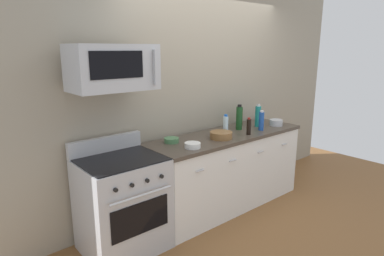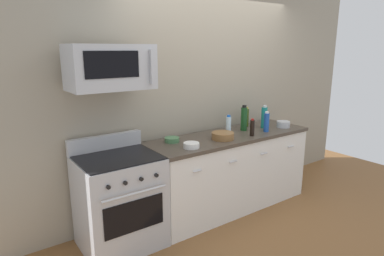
{
  "view_description": "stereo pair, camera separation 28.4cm",
  "coord_description": "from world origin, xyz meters",
  "px_view_note": "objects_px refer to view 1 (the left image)",
  "views": [
    {
      "loc": [
        -2.78,
        -2.63,
        1.91
      ],
      "look_at": [
        -0.6,
        -0.05,
        1.09
      ],
      "focal_mm": 30.8,
      "sensor_mm": 36.0,
      "label": 1
    },
    {
      "loc": [
        -2.56,
        -2.8,
        1.91
      ],
      "look_at": [
        -0.6,
        -0.05,
        1.09
      ],
      "focal_mm": 30.8,
      "sensor_mm": 36.0,
      "label": 2
    }
  ],
  "objects_px": {
    "bowl_white_ceramic": "(193,145)",
    "bottle_sparkling_teal": "(258,116)",
    "bottle_olive_oil": "(240,117)",
    "bowl_wooden_salad": "(221,135)",
    "bowl_green_glaze": "(171,140)",
    "bowl_steel_prep": "(276,122)",
    "bottle_wine_green": "(239,118)",
    "bottle_soy_sauce_dark": "(249,127)",
    "range_oven": "(123,203)",
    "bottle_soda_blue": "(261,121)",
    "microwave": "(113,67)",
    "bottle_water_clear": "(226,125)"
  },
  "relations": [
    {
      "from": "bottle_wine_green",
      "to": "bowl_white_ceramic",
      "type": "relative_size",
      "value": 1.9
    },
    {
      "from": "bottle_olive_oil",
      "to": "bottle_wine_green",
      "type": "bearing_deg",
      "value": -142.27
    },
    {
      "from": "range_oven",
      "to": "bowl_wooden_salad",
      "type": "distance_m",
      "value": 1.32
    },
    {
      "from": "bottle_soy_sauce_dark",
      "to": "bowl_green_glaze",
      "type": "xyz_separation_m",
      "value": [
        -0.9,
        0.32,
        -0.07
      ]
    },
    {
      "from": "bottle_sparkling_teal",
      "to": "bowl_white_ceramic",
      "type": "distance_m",
      "value": 1.28
    },
    {
      "from": "bowl_steel_prep",
      "to": "bottle_soda_blue",
      "type": "bearing_deg",
      "value": -174.66
    },
    {
      "from": "microwave",
      "to": "bottle_soda_blue",
      "type": "height_order",
      "value": "microwave"
    },
    {
      "from": "bottle_sparkling_teal",
      "to": "bottle_water_clear",
      "type": "height_order",
      "value": "bottle_sparkling_teal"
    },
    {
      "from": "bottle_water_clear",
      "to": "bottle_olive_oil",
      "type": "bearing_deg",
      "value": 23.4
    },
    {
      "from": "bowl_green_glaze",
      "to": "bottle_soy_sauce_dark",
      "type": "bearing_deg",
      "value": -19.71
    },
    {
      "from": "bowl_white_ceramic",
      "to": "bowl_wooden_salad",
      "type": "bearing_deg",
      "value": 7.98
    },
    {
      "from": "bottle_water_clear",
      "to": "bowl_white_ceramic",
      "type": "xyz_separation_m",
      "value": [
        -0.63,
        -0.15,
        -0.09
      ]
    },
    {
      "from": "bottle_sparkling_teal",
      "to": "bottle_olive_oil",
      "type": "distance_m",
      "value": 0.23
    },
    {
      "from": "bottle_soy_sauce_dark",
      "to": "bottle_water_clear",
      "type": "height_order",
      "value": "bottle_water_clear"
    },
    {
      "from": "bowl_steel_prep",
      "to": "bottle_wine_green",
      "type": "bearing_deg",
      "value": 162.04
    },
    {
      "from": "bottle_olive_oil",
      "to": "bowl_wooden_salad",
      "type": "height_order",
      "value": "bottle_olive_oil"
    },
    {
      "from": "bottle_soda_blue",
      "to": "bowl_green_glaze",
      "type": "bearing_deg",
      "value": 166.53
    },
    {
      "from": "bottle_soy_sauce_dark",
      "to": "bottle_water_clear",
      "type": "relative_size",
      "value": 0.83
    },
    {
      "from": "bottle_wine_green",
      "to": "bottle_soy_sauce_dark",
      "type": "distance_m",
      "value": 0.27
    },
    {
      "from": "bowl_steel_prep",
      "to": "range_oven",
      "type": "bearing_deg",
      "value": 176.93
    },
    {
      "from": "bottle_soy_sauce_dark",
      "to": "bowl_white_ceramic",
      "type": "bearing_deg",
      "value": 178.71
    },
    {
      "from": "microwave",
      "to": "bottle_olive_oil",
      "type": "relative_size",
      "value": 2.93
    },
    {
      "from": "bottle_olive_oil",
      "to": "bowl_white_ceramic",
      "type": "xyz_separation_m",
      "value": [
        -1.14,
        -0.36,
        -0.09
      ]
    },
    {
      "from": "bowl_white_ceramic",
      "to": "bottle_soda_blue",
      "type": "bearing_deg",
      "value": 0.98
    },
    {
      "from": "bottle_wine_green",
      "to": "bottle_soda_blue",
      "type": "height_order",
      "value": "bottle_wine_green"
    },
    {
      "from": "bottle_soda_blue",
      "to": "bowl_white_ceramic",
      "type": "relative_size",
      "value": 1.51
    },
    {
      "from": "bowl_green_glaze",
      "to": "bottle_wine_green",
      "type": "bearing_deg",
      "value": -4.31
    },
    {
      "from": "bowl_green_glaze",
      "to": "range_oven",
      "type": "bearing_deg",
      "value": -169.35
    },
    {
      "from": "bottle_sparkling_teal",
      "to": "bottle_soy_sauce_dark",
      "type": "height_order",
      "value": "bottle_sparkling_teal"
    },
    {
      "from": "range_oven",
      "to": "bowl_white_ceramic",
      "type": "height_order",
      "value": "range_oven"
    },
    {
      "from": "bottle_soy_sauce_dark",
      "to": "bowl_white_ceramic",
      "type": "xyz_separation_m",
      "value": [
        -0.85,
        0.02,
        -0.07
      ]
    },
    {
      "from": "range_oven",
      "to": "microwave",
      "type": "xyz_separation_m",
      "value": [
        0.0,
        0.04,
        1.28
      ]
    },
    {
      "from": "bottle_water_clear",
      "to": "bowl_wooden_salad",
      "type": "relative_size",
      "value": 0.97
    },
    {
      "from": "range_oven",
      "to": "bottle_water_clear",
      "type": "bearing_deg",
      "value": -1.06
    },
    {
      "from": "bowl_white_ceramic",
      "to": "bowl_green_glaze",
      "type": "bearing_deg",
      "value": 98.17
    },
    {
      "from": "bowl_steel_prep",
      "to": "bowl_green_glaze",
      "type": "xyz_separation_m",
      "value": [
        -1.54,
        0.25,
        -0.01
      ]
    },
    {
      "from": "bottle_sparkling_teal",
      "to": "range_oven",
      "type": "bearing_deg",
      "value": -179.87
    },
    {
      "from": "bottle_wine_green",
      "to": "bowl_wooden_salad",
      "type": "xyz_separation_m",
      "value": [
        -0.48,
        -0.16,
        -0.11
      ]
    },
    {
      "from": "bottle_soy_sauce_dark",
      "to": "bowl_steel_prep",
      "type": "relative_size",
      "value": 1.2
    },
    {
      "from": "bowl_green_glaze",
      "to": "bowl_white_ceramic",
      "type": "bearing_deg",
      "value": -81.83
    },
    {
      "from": "bottle_wine_green",
      "to": "bowl_green_glaze",
      "type": "bearing_deg",
      "value": 175.69
    },
    {
      "from": "bottle_soda_blue",
      "to": "bottle_wine_green",
      "type": "bearing_deg",
      "value": 130.81
    },
    {
      "from": "bottle_water_clear",
      "to": "bottle_soda_blue",
      "type": "bearing_deg",
      "value": -14.27
    },
    {
      "from": "bowl_wooden_salad",
      "to": "bowl_green_glaze",
      "type": "height_order",
      "value": "bowl_wooden_salad"
    },
    {
      "from": "microwave",
      "to": "bottle_soda_blue",
      "type": "relative_size",
      "value": 2.95
    },
    {
      "from": "bowl_green_glaze",
      "to": "bottle_sparkling_teal",
      "type": "bearing_deg",
      "value": -5.46
    },
    {
      "from": "bottle_sparkling_teal",
      "to": "bowl_white_ceramic",
      "type": "relative_size",
      "value": 1.77
    },
    {
      "from": "microwave",
      "to": "bowl_steel_prep",
      "type": "bearing_deg",
      "value": -4.22
    },
    {
      "from": "bowl_white_ceramic",
      "to": "bottle_sparkling_teal",
      "type": "bearing_deg",
      "value": 7.96
    },
    {
      "from": "bottle_olive_oil",
      "to": "bottle_water_clear",
      "type": "relative_size",
      "value": 1.03
    }
  ]
}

